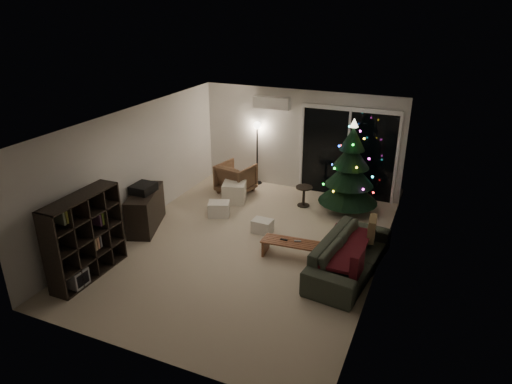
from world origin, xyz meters
TOP-DOWN VIEW (x-y plane):
  - room at (0.46, 1.49)m, footprint 6.50×7.51m
  - bookshelf at (-2.25, -1.99)m, footprint 0.96×1.53m
  - media_cabinet at (-2.25, -0.08)m, footprint 0.89×1.37m
  - stereo at (-2.25, -0.08)m, footprint 0.41×0.48m
  - armchair at (-1.34, 2.38)m, footprint 0.94×0.96m
  - ottoman at (-1.12, 1.84)m, footprint 0.66×0.66m
  - cardboard_box_a at (-1.10, 1.00)m, footprint 0.55×0.49m
  - cardboard_box_b at (0.09, 0.66)m, footprint 0.41×0.32m
  - side_table at (0.46, 2.26)m, footprint 0.38×0.38m
  - floor_lamp at (-1.09, 3.13)m, footprint 0.25×0.25m
  - sofa at (2.05, -0.10)m, footprint 1.13×2.33m
  - sofa_throw at (1.95, -0.10)m, footprint 0.70×1.61m
  - cushion_a at (2.30, 0.55)m, footprint 0.17×0.44m
  - cushion_b at (2.30, -0.75)m, footprint 0.16×0.44m
  - coffee_table at (0.97, -0.07)m, footprint 1.12×0.47m
  - remote_a at (0.82, -0.07)m, footprint 0.14×0.04m
  - remote_b at (1.07, -0.02)m, footprint 0.13×0.08m
  - christmas_tree at (1.46, 2.37)m, footprint 1.44×1.44m

SIDE VIEW (x-z plane):
  - cardboard_box_b at x=0.09m, z-range 0.00..0.28m
  - cardboard_box_a at x=-1.10m, z-range 0.00..0.33m
  - coffee_table at x=0.97m, z-range 0.00..0.35m
  - ottoman at x=-1.12m, z-range 0.00..0.47m
  - side_table at x=0.46m, z-range 0.00..0.48m
  - sofa at x=2.05m, z-range 0.00..0.65m
  - remote_a at x=0.82m, z-range 0.35..0.37m
  - remote_b at x=1.07m, z-range 0.35..0.37m
  - armchair at x=-1.34m, z-range 0.00..0.74m
  - media_cabinet at x=-2.25m, z-range 0.00..0.80m
  - sofa_throw at x=1.95m, z-range 0.45..0.50m
  - cushion_a at x=2.30m, z-range 0.38..0.81m
  - cushion_b at x=2.30m, z-range 0.38..0.81m
  - bookshelf at x=-2.25m, z-range 0.00..1.50m
  - floor_lamp at x=-1.09m, z-range 0.00..1.58m
  - stereo at x=-2.25m, z-range 0.80..0.97m
  - room at x=0.46m, z-range -0.28..2.32m
  - christmas_tree at x=1.46m, z-range 0.00..2.14m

